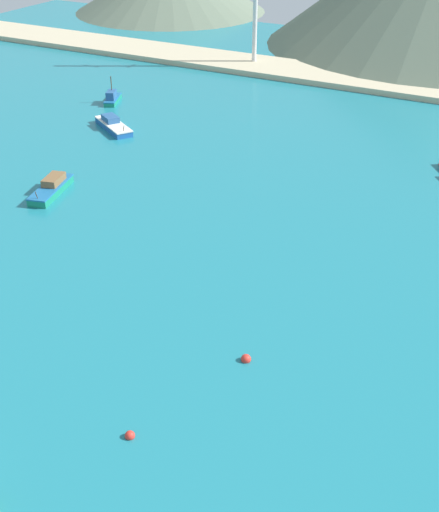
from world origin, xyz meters
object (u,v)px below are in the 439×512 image
at_px(fishing_boat_9, 112,98).
at_px(buoy_1, 130,436).
at_px(buoy_0, 246,359).
at_px(fishing_boat_8, 113,125).
at_px(fishing_boat_3, 52,188).

relative_size(fishing_boat_9, buoy_1, 8.16).
bearing_deg(buoy_0, fishing_boat_8, 136.37).
height_order(fishing_boat_3, fishing_boat_9, fishing_boat_9).
bearing_deg(buoy_1, buoy_0, 73.45).
distance_m(fishing_boat_8, fishing_boat_9, 15.77).
relative_size(fishing_boat_8, buoy_1, 12.25).
height_order(fishing_boat_9, buoy_1, fishing_boat_9).
bearing_deg(fishing_boat_3, fishing_boat_8, 107.09).
bearing_deg(fishing_boat_8, buoy_0, -43.63).
xyz_separation_m(fishing_boat_3, fishing_boat_9, (-17.59, 39.58, 0.10)).
distance_m(buoy_0, buoy_1, 14.66).
height_order(fishing_boat_8, fishing_boat_9, fishing_boat_9).
distance_m(fishing_boat_3, fishing_boat_9, 43.31).
bearing_deg(buoy_0, fishing_boat_9, 134.52).
xyz_separation_m(fishing_boat_9, buoy_1, (56.07, -75.33, -0.79)).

